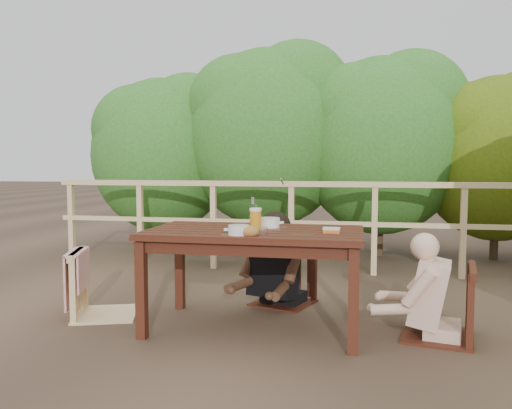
% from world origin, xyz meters
% --- Properties ---
extents(ground, '(60.00, 60.00, 0.00)m').
position_xyz_m(ground, '(0.00, 0.00, 0.00)').
color(ground, brown).
rests_on(ground, ground).
extents(table, '(1.53, 0.86, 0.71)m').
position_xyz_m(table, '(0.00, 0.00, 0.35)').
color(table, '#38170D').
rests_on(table, ground).
extents(chair_left, '(0.62, 0.62, 0.98)m').
position_xyz_m(chair_left, '(-1.22, 0.07, 0.49)').
color(chair_left, '#DEB780').
rests_on(chair_left, ground).
extents(chair_far, '(0.59, 0.59, 0.93)m').
position_xyz_m(chair_far, '(0.11, 0.68, 0.47)').
color(chair_far, '#38170D').
rests_on(chair_far, ground).
extents(chair_right, '(0.56, 0.56, 0.97)m').
position_xyz_m(chair_right, '(1.28, 0.06, 0.48)').
color(chair_right, '#38170D').
rests_on(chair_right, ground).
extents(woman, '(0.67, 0.74, 1.22)m').
position_xyz_m(woman, '(0.11, 0.70, 0.61)').
color(woman, black).
rests_on(woman, ground).
extents(diner_right, '(0.66, 0.58, 1.18)m').
position_xyz_m(diner_right, '(1.31, 0.06, 0.59)').
color(diner_right, '#DEAD97').
rests_on(diner_right, ground).
extents(railing, '(5.60, 0.10, 1.01)m').
position_xyz_m(railing, '(0.00, 2.00, 0.51)').
color(railing, '#DEB780').
rests_on(railing, ground).
extents(hedge_row, '(6.60, 1.60, 3.80)m').
position_xyz_m(hedge_row, '(0.40, 3.20, 1.90)').
color(hedge_row, '#2D6020').
rests_on(hedge_row, ground).
extents(soup_near, '(0.24, 0.24, 0.08)m').
position_xyz_m(soup_near, '(-0.05, -0.29, 0.75)').
color(soup_near, white).
rests_on(soup_near, table).
extents(soup_far, '(0.26, 0.26, 0.09)m').
position_xyz_m(soup_far, '(0.08, 0.16, 0.75)').
color(soup_far, silver).
rests_on(soup_far, table).
extents(bread_roll, '(0.14, 0.10, 0.08)m').
position_xyz_m(bread_roll, '(0.03, -0.31, 0.75)').
color(bread_roll, '#A86C28').
rests_on(bread_roll, table).
extents(beer_glass, '(0.09, 0.09, 0.17)m').
position_xyz_m(beer_glass, '(0.00, 0.03, 0.79)').
color(beer_glass, orange).
rests_on(beer_glass, table).
extents(bottle, '(0.06, 0.06, 0.24)m').
position_xyz_m(bottle, '(-0.03, 0.07, 0.83)').
color(bottle, white).
rests_on(bottle, table).
extents(tumbler, '(0.06, 0.06, 0.07)m').
position_xyz_m(tumbler, '(0.11, -0.27, 0.74)').
color(tumbler, silver).
rests_on(tumbler, table).
extents(butter_tub, '(0.12, 0.09, 0.05)m').
position_xyz_m(butter_tub, '(0.55, -0.07, 0.73)').
color(butter_tub, white).
rests_on(butter_tub, table).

